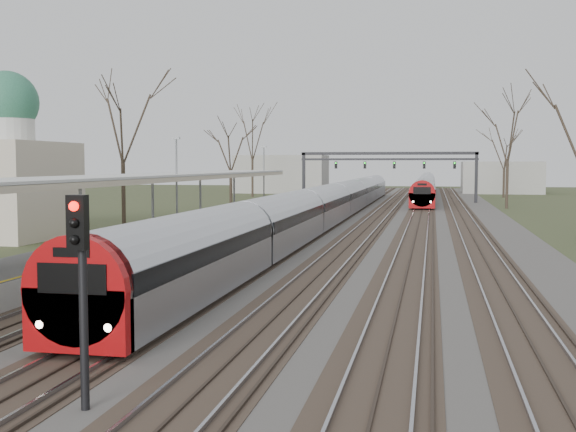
{
  "coord_description": "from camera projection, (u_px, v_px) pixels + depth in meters",
  "views": [
    {
      "loc": [
        5.52,
        -2.02,
        4.66
      ],
      "look_at": [
        -1.7,
        33.88,
        2.0
      ],
      "focal_mm": 45.0,
      "sensor_mm": 36.0,
      "label": 1
    }
  ],
  "objects": [
    {
      "name": "track_bed",
      "position": [
        365.0,
        222.0,
        57.12
      ],
      "size": [
        24.0,
        160.0,
        0.22
      ],
      "color": "#474442",
      "rests_on": "ground"
    },
    {
      "name": "platform",
      "position": [
        176.0,
        236.0,
        41.81
      ],
      "size": [
        3.5,
        69.0,
        1.0
      ],
      "primitive_type": "cube",
      "color": "#9E9B93",
      "rests_on": "ground"
    },
    {
      "name": "canopy",
      "position": [
        145.0,
        178.0,
        37.15
      ],
      "size": [
        4.1,
        50.0,
        3.11
      ],
      "color": "slate",
      "rests_on": "platform"
    },
    {
      "name": "signal_gantry",
      "position": [
        388.0,
        162.0,
        86.09
      ],
      "size": [
        21.0,
        0.59,
        6.08
      ],
      "color": "black",
      "rests_on": "ground"
    },
    {
      "name": "tree_west_far",
      "position": [
        122.0,
        118.0,
        53.09
      ],
      "size": [
        5.5,
        5.5,
        11.33
      ],
      "color": "#2D231C",
      "rests_on": "ground"
    },
    {
      "name": "train_near",
      "position": [
        335.0,
        202.0,
        60.34
      ],
      "size": [
        2.62,
        90.21,
        3.05
      ],
      "color": "#A4A6AE",
      "rests_on": "ground"
    },
    {
      "name": "train_far",
      "position": [
        426.0,
        185.0,
        106.96
      ],
      "size": [
        2.62,
        75.21,
        3.05
      ],
      "color": "#A4A6AE",
      "rests_on": "ground"
    },
    {
      "name": "signal_post",
      "position": [
        81.0,
        270.0,
        13.12
      ],
      "size": [
        0.35,
        0.45,
        4.1
      ],
      "color": "black",
      "rests_on": "ground"
    }
  ]
}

